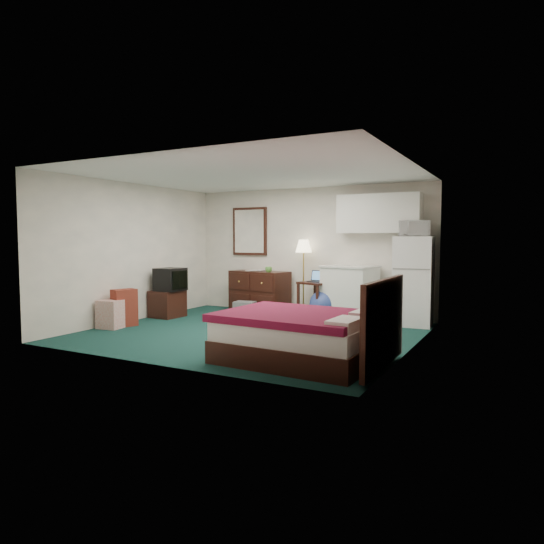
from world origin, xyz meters
The scene contains 25 objects.
floor centered at (0.00, 0.00, 0.00)m, with size 5.00×4.50×0.01m, color black.
ceiling centered at (0.00, 0.00, 2.50)m, with size 5.00×4.50×0.01m, color beige.
walls centered at (0.00, 0.00, 1.25)m, with size 5.01×4.51×2.50m.
mirror centered at (-1.35, 2.22, 1.65)m, with size 0.80×0.06×1.00m, color white, non-canonical shape.
upper_cabinets centered at (1.45, 2.08, 1.95)m, with size 1.50×0.35×0.70m, color white, non-canonical shape.
headboard centered at (2.46, -1.26, 0.55)m, with size 0.06×1.56×1.00m, color black, non-canonical shape.
dresser centered at (-0.98, 1.98, 0.42)m, with size 1.22×0.56×0.83m, color black, non-canonical shape.
floor_lamp centered at (-0.03, 2.05, 0.74)m, with size 0.32×0.32×1.48m, color gold, non-canonical shape.
desk centered at (0.33, 1.85, 0.34)m, with size 0.54×0.54×0.68m, color black, non-canonical shape.
exercise_ball centered at (0.52, 1.76, 0.27)m, with size 0.54×0.54×0.54m, color navy.
kitchen_counter centered at (0.98, 1.90, 0.48)m, with size 0.88×0.67×0.97m, color white, non-canonical shape.
fridge centered at (2.13, 1.88, 0.77)m, with size 0.63×0.63×1.54m, color white, non-canonical shape.
bed centered at (1.42, -1.26, 0.29)m, with size 1.83×1.43×0.59m, color maroon, non-canonical shape.
tv_stand centered at (-2.21, 0.56, 0.25)m, with size 0.51×0.55×0.51m, color black, non-canonical shape.
suitcase centered at (-2.21, -0.55, 0.32)m, with size 0.24×0.39×0.64m, color maroon, non-canonical shape.
retail_box centered at (-2.28, -0.76, 0.24)m, with size 0.38×0.38×0.47m, color silver, non-canonical shape.
file_bin centered at (-0.97, 1.39, 0.14)m, with size 0.40×0.30×0.28m, color slate, non-canonical shape.
cardboard_box_a centered at (-0.26, 1.48, 0.10)m, with size 0.24×0.21×0.21m, color #9A7655, non-canonical shape.
cardboard_box_b centered at (0.47, 1.50, 0.13)m, with size 0.22×0.26×0.26m, color #9A7655, non-canonical shape.
laptop centered at (0.35, 1.81, 0.79)m, with size 0.30×0.25×0.21m, color black, non-canonical shape.
crt_tv centered at (-2.14, 0.58, 0.72)m, with size 0.47×0.50×0.43m, color black, non-canonical shape.
microwave centered at (2.12, 1.89, 1.70)m, with size 0.50×0.28×0.34m, color white.
book_a centered at (-1.20, 1.96, 0.96)m, with size 0.18×0.02×0.24m, color #9A7655.
book_b centered at (-1.09, 2.04, 0.94)m, with size 0.15×0.02×0.21m, color #9A7655.
mug centered at (-0.65, 1.77, 0.90)m, with size 0.14×0.11×0.14m, color #4F9339.
Camera 1 is at (3.89, -6.60, 1.51)m, focal length 32.00 mm.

